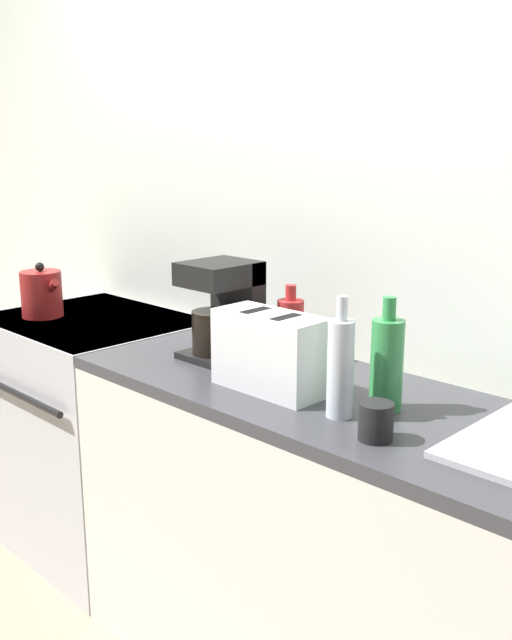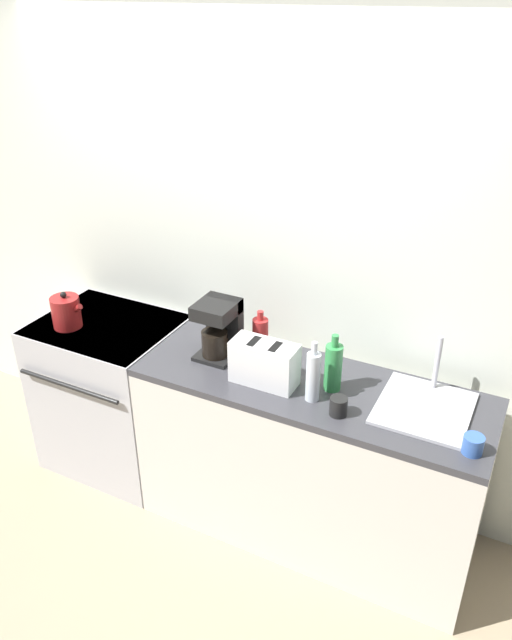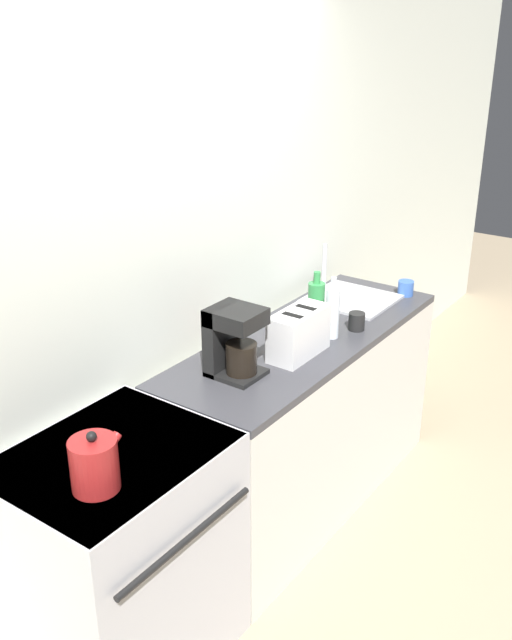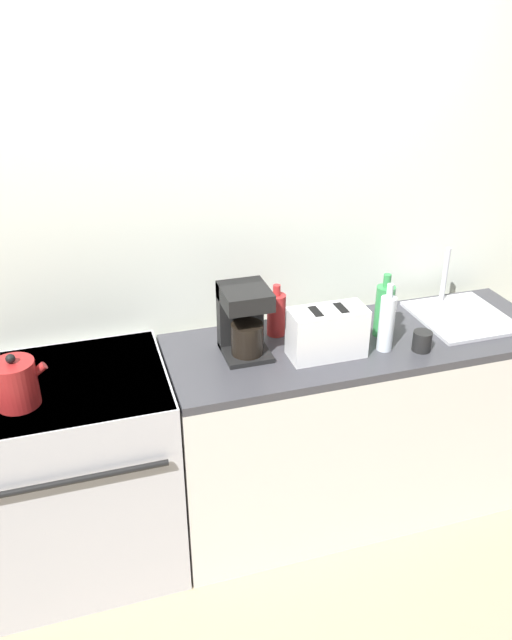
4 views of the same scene
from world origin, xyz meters
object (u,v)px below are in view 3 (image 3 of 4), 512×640
coffee_maker (232,340)px  cup_black (357,321)px  stove (120,557)px  bottle_green (316,305)px  cup_blue (406,288)px  toaster (299,333)px  bottle_red (237,332)px  bottle_clear (332,312)px  kettle (95,464)px

coffee_maker → cup_black: bearing=-16.3°
stove → coffee_maker: bearing=1.5°
bottle_green → cup_blue: bearing=-14.3°
coffee_maker → toaster: bearing=-22.3°
toaster → cup_black: (0.40, -0.08, -0.06)m
toaster → bottle_green: bearing=17.3°
stove → bottle_green: bearing=-0.7°
cup_blue → bottle_red: bearing=164.4°
bottle_clear → cup_blue: (0.71, -0.05, -0.08)m
cup_blue → cup_black: cup_black is taller
cup_black → cup_blue: bearing=0.5°
bottle_red → bottle_clear: bearing=-33.5°
cup_blue → cup_black: bearing=-179.5°
toaster → bottle_green: 0.32m
kettle → cup_blue: size_ratio=2.49×
kettle → cup_black: (1.59, -0.08, -0.05)m
toaster → cup_blue: (0.96, -0.07, -0.07)m
kettle → toaster: (1.19, -0.00, 0.02)m
kettle → bottle_green: bottle_green is taller
stove → kettle: size_ratio=4.46×
kettle → cup_blue: 2.15m
stove → bottle_clear: (1.28, -0.13, 0.58)m
bottle_clear → bottle_red: 0.47m
kettle → coffee_maker: bearing=8.3°
toaster → stove: bearing=173.9°
cup_blue → bottle_green: bearing=165.7°
bottle_clear → bottle_red: (-0.39, 0.26, -0.03)m
stove → toaster: 1.18m
bottle_clear → cup_blue: bottle_clear is taller
bottle_green → cup_black: 0.21m
toaster → bottle_red: 0.27m
coffee_maker → cup_black: size_ratio=3.47×
toaster → cup_blue: 0.97m
toaster → bottle_green: bottle_green is taller
toaster → bottle_red: bearing=120.5°
bottle_green → bottle_red: bearing=162.4°
bottle_green → toaster: bearing=-162.7°
coffee_maker → bottle_green: coffee_maker is taller
bottle_green → cup_blue: (0.66, -0.17, -0.08)m
toaster → cup_black: 0.41m
kettle → bottle_red: size_ratio=0.89×
coffee_maker → cup_black: coffee_maker is taller
kettle → cup_black: kettle is taller
bottle_clear → bottle_green: (0.05, 0.12, -0.01)m
bottle_clear → cup_black: 0.17m
coffee_maker → cup_blue: coffee_maker is taller
coffee_maker → cup_blue: 1.29m
bottle_clear → coffee_maker: bearing=164.9°
toaster → cup_blue: bearing=-4.4°
stove → bottle_clear: size_ratio=3.13×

